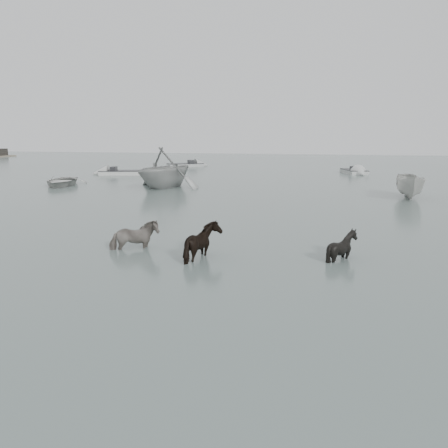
{
  "coord_description": "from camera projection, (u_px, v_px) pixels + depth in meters",
  "views": [
    {
      "loc": [
        2.39,
        -12.12,
        3.74
      ],
      "look_at": [
        -0.34,
        0.78,
        1.0
      ],
      "focal_mm": 35.0,
      "sensor_mm": 36.0,
      "label": 1
    }
  ],
  "objects": [
    {
      "name": "skiff_outer",
      "position": [
        121.0,
        171.0,
        40.29
      ],
      "size": [
        5.48,
        2.88,
        0.75
      ],
      "primitive_type": null,
      "rotation": [
        0.0,
        0.0,
        3.4
      ],
      "color": "silver",
      "rests_on": "ground"
    },
    {
      "name": "pony_pinto",
      "position": [
        134.0,
        229.0,
        14.24
      ],
      "size": [
        1.75,
        1.4,
        1.35
      ],
      "primitive_type": "imported",
      "rotation": [
        0.0,
        0.0,
        2.07
      ],
      "color": "black",
      "rests_on": "ground"
    },
    {
      "name": "rowboat_lead",
      "position": [
        61.0,
        180.0,
        31.83
      ],
      "size": [
        4.0,
        4.86,
        0.87
      ],
      "primitive_type": "imported",
      "rotation": [
        0.0,
        0.0,
        0.26
      ],
      "color": "#B6B6B1",
      "rests_on": "ground"
    },
    {
      "name": "pony_black",
      "position": [
        342.0,
        239.0,
        13.16
      ],
      "size": [
        1.29,
        1.19,
        1.26
      ],
      "primitive_type": "imported",
      "rotation": [
        0.0,
        0.0,
        1.73
      ],
      "color": "black",
      "rests_on": "ground"
    },
    {
      "name": "pony_dark",
      "position": [
        203.0,
        236.0,
        13.2
      ],
      "size": [
        1.43,
        1.58,
        1.38
      ],
      "primitive_type": "imported",
      "rotation": [
        0.0,
        0.0,
        1.78
      ],
      "color": "black",
      "rests_on": "ground"
    },
    {
      "name": "skiff_mid",
      "position": [
        354.0,
        170.0,
        41.41
      ],
      "size": [
        2.82,
        5.02,
        0.75
      ],
      "primitive_type": null,
      "rotation": [
        0.0,
        0.0,
        -1.3
      ],
      "color": "#AEB1AF",
      "rests_on": "ground"
    },
    {
      "name": "boat_small",
      "position": [
        410.0,
        185.0,
        25.7
      ],
      "size": [
        1.82,
        4.11,
        1.54
      ],
      "primitive_type": "imported",
      "rotation": [
        0.0,
        0.0,
        -0.08
      ],
      "color": "#B4B4AF",
      "rests_on": "ground"
    },
    {
      "name": "ground",
      "position": [
        230.0,
        263.0,
        12.86
      ],
      "size": [
        140.0,
        140.0,
        0.0
      ],
      "primitive_type": "plane",
      "color": "#4B5952",
      "rests_on": "ground"
    },
    {
      "name": "rowboat_trail",
      "position": [
        165.0,
        166.0,
        30.61
      ],
      "size": [
        6.4,
        6.87,
        2.95
      ],
      "primitive_type": "imported",
      "rotation": [
        0.0,
        0.0,
        2.81
      ],
      "color": "#A2A4A2",
      "rests_on": "ground"
    },
    {
      "name": "skiff_far",
      "position": [
        185.0,
        163.0,
        49.98
      ],
      "size": [
        5.52,
        4.37,
        0.75
      ],
      "primitive_type": null,
      "rotation": [
        0.0,
        0.0,
        0.58
      ],
      "color": "#A3A5A3",
      "rests_on": "ground"
    }
  ]
}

